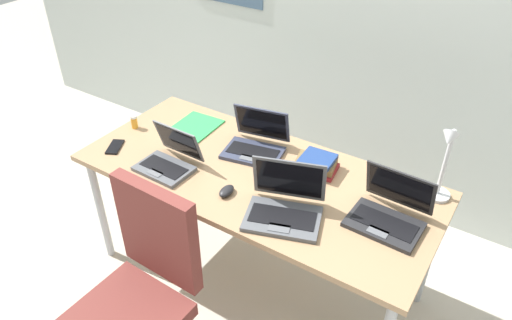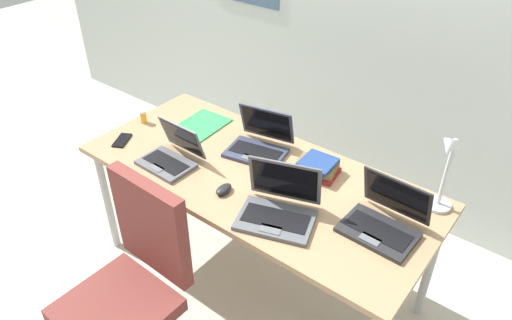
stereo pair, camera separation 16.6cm
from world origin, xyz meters
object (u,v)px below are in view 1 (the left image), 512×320
laptop_center (389,213)px  pill_bottle (134,121)px  paper_folder_front_right (194,128)px  book_stack (316,164)px  office_chair (140,309)px  laptop_near_mouse (256,144)px  computer_mouse (227,191)px  desk_lamp (444,165)px  laptop_near_lamp (168,160)px  laptop_far_corner (285,206)px  cell_phone (115,147)px

laptop_center → pill_bottle: (-1.49, -0.03, -0.00)m
paper_folder_front_right → book_stack: bearing=1.6°
paper_folder_front_right → office_chair: office_chair is taller
laptop_near_mouse → paper_folder_front_right: 0.42m
computer_mouse → office_chair: 0.65m
computer_mouse → pill_bottle: size_ratio=1.22×
laptop_center → laptop_near_mouse: bearing=169.1°
pill_bottle → paper_folder_front_right: 0.34m
desk_lamp → book_stack: (-0.56, -0.09, -0.16)m
pill_bottle → laptop_near_mouse: bearing=14.0°
laptop_center → office_chair: size_ratio=0.33×
desk_lamp → laptop_near_lamp: size_ratio=1.43×
laptop_near_lamp → computer_mouse: 0.37m
laptop_far_corner → computer_mouse: (-0.30, -0.02, -0.03)m
laptop_near_mouse → book_stack: laptop_near_mouse is taller
laptop_far_corner → pill_bottle: 1.11m
book_stack → computer_mouse: bearing=-123.4°
book_stack → laptop_center: bearing=-21.4°
laptop_near_mouse → computer_mouse: (0.08, -0.38, -0.03)m
laptop_near_lamp → pill_bottle: 0.46m
laptop_far_corner → office_chair: bearing=-126.2°
laptop_center → paper_folder_front_right: laptop_center is taller
desk_lamp → laptop_near_mouse: (-0.91, -0.11, -0.15)m
paper_folder_front_right → office_chair: size_ratio=0.32×
laptop_near_lamp → laptop_far_corner: bearing=0.3°
computer_mouse → book_stack: book_stack is taller
laptop_far_corner → computer_mouse: laptop_far_corner is taller
pill_bottle → book_stack: same height
laptop_far_corner → cell_phone: 1.03m
desk_lamp → laptop_center: (-0.13, -0.26, -0.15)m
laptop_near_lamp → laptop_far_corner: (0.67, 0.00, 0.01)m
laptop_center → book_stack: 0.47m
laptop_near_lamp → computer_mouse: laptop_near_lamp is taller
laptop_far_corner → cell_phone: laptop_far_corner is taller
computer_mouse → cell_phone: 0.73m
desk_lamp → laptop_near_lamp: 1.30m
laptop_near_lamp → book_stack: bearing=31.0°
laptop_far_corner → book_stack: laptop_far_corner is taller
cell_phone → book_stack: 1.08m
laptop_far_corner → laptop_near_mouse: bearing=137.0°
cell_phone → paper_folder_front_right: cell_phone is taller
laptop_near_lamp → office_chair: office_chair is taller
pill_bottle → office_chair: 1.08m
laptop_near_lamp → paper_folder_front_right: 0.39m
desk_lamp → book_stack: size_ratio=1.78×
laptop_near_lamp → computer_mouse: bearing=-2.8°
laptop_near_lamp → office_chair: (0.27, -0.55, -0.38)m
desk_lamp → office_chair: 1.48m
paper_folder_front_right → desk_lamp: bearing=4.7°
cell_phone → pill_bottle: bearing=77.8°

